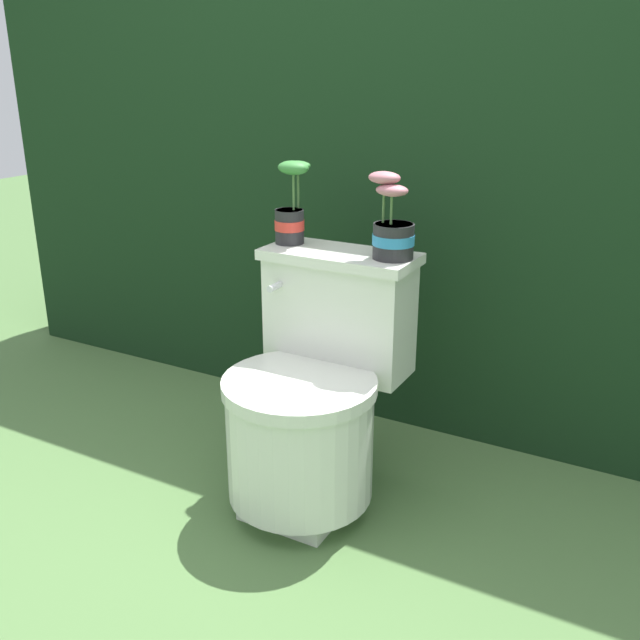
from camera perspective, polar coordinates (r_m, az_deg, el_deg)
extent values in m
plane|color=#4C703D|center=(2.23, -3.37, -13.93)|extent=(12.00, 12.00, 0.00)
cube|color=black|center=(2.72, 6.99, 11.04)|extent=(3.36, 0.64, 1.65)
cube|color=silver|center=(2.16, -1.56, -14.15)|extent=(0.27, 0.28, 0.06)
cylinder|color=silver|center=(2.06, -1.61, -9.79)|extent=(0.42, 0.42, 0.32)
cylinder|color=silver|center=(1.98, -1.66, -5.25)|extent=(0.43, 0.43, 0.04)
cube|color=silver|center=(2.12, 1.54, 0.33)|extent=(0.43, 0.18, 0.34)
cube|color=silver|center=(2.07, 1.59, 5.11)|extent=(0.45, 0.21, 0.03)
cylinder|color=silver|center=(2.06, -3.65, 2.66)|extent=(0.02, 0.05, 0.02)
cylinder|color=#262628|center=(2.15, -2.45, 7.48)|extent=(0.09, 0.09, 0.10)
cylinder|color=red|center=(2.15, -2.46, 7.61)|extent=(0.09, 0.09, 0.03)
cylinder|color=#332319|center=(2.14, -2.47, 8.65)|extent=(0.08, 0.08, 0.01)
cylinder|color=#4C753D|center=(2.12, -2.13, 10.26)|extent=(0.01, 0.01, 0.11)
ellipsoid|color=#387F38|center=(2.11, -2.15, 12.08)|extent=(0.10, 0.07, 0.04)
cylinder|color=#4C753D|center=(2.15, -1.76, 10.49)|extent=(0.01, 0.01, 0.12)
ellipsoid|color=#387F38|center=(2.14, -1.78, 12.27)|extent=(0.08, 0.06, 0.03)
cylinder|color=#262628|center=(1.99, 5.89, 6.30)|extent=(0.11, 0.11, 0.10)
cylinder|color=#2D84BC|center=(1.99, 5.89, 6.43)|extent=(0.12, 0.12, 0.03)
cylinder|color=#332319|center=(1.98, 5.93, 7.50)|extent=(0.10, 0.10, 0.01)
cylinder|color=#4C753D|center=(1.98, 5.12, 9.37)|extent=(0.01, 0.01, 0.11)
ellipsoid|color=#B26B75|center=(1.97, 5.18, 11.27)|extent=(0.09, 0.06, 0.03)
cylinder|color=#4C753D|center=(1.96, 5.73, 8.81)|extent=(0.01, 0.01, 0.08)
ellipsoid|color=#B26B75|center=(1.95, 5.78, 10.28)|extent=(0.09, 0.06, 0.03)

